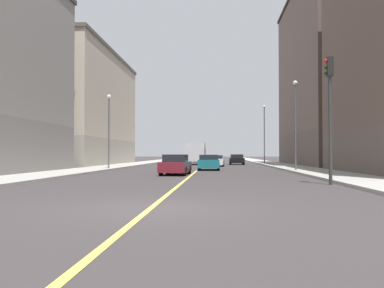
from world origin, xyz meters
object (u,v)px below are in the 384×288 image
traffic_light_left_near (330,102)px  car_black (237,160)px  building_right_midblock (75,109)px  car_silver (200,158)px  box_truck (196,153)px  car_maroon (176,165)px  street_lamp_left_near (295,116)px  car_teal (209,162)px  street_lamp_left_far (264,129)px  building_left_mid (337,76)px  car_white (216,161)px  street_lamp_right_near (109,123)px

traffic_light_left_near → car_black: size_ratio=1.43×
building_right_midblock → car_silver: building_right_midblock is taller
box_truck → car_black: bearing=0.2°
building_right_midblock → car_black: building_right_midblock is taller
car_silver → car_maroon: bearing=-89.7°
car_silver → box_truck: size_ratio=0.54×
street_lamp_left_near → car_teal: size_ratio=1.62×
building_right_midblock → street_lamp_left_near: building_right_midblock is taller
street_lamp_left_near → car_silver: street_lamp_left_near is taller
street_lamp_left_near → street_lamp_left_far: 22.15m
car_maroon → car_black: car_maroon is taller
car_silver → street_lamp_left_near: bearing=-76.0°
building_left_mid → car_black: building_left_mid is taller
car_white → box_truck: box_truck is taller
car_white → car_maroon: 19.29m
building_right_midblock → box_truck: (15.20, 3.77, -5.54)m
building_left_mid → car_silver: building_left_mid is taller
street_lamp_left_far → car_silver: 18.52m
building_right_midblock → traffic_light_left_near: 39.51m
building_left_mid → box_truck: size_ratio=3.32×
building_right_midblock → traffic_light_left_near: building_right_midblock is taller
street_lamp_left_far → car_teal: street_lamp_left_far is taller
building_left_mid → car_black: size_ratio=5.94×
car_maroon → car_black: bearing=78.6°
car_black → car_silver: size_ratio=1.04×
street_lamp_left_far → car_teal: size_ratio=1.75×
street_lamp_left_far → car_maroon: size_ratio=1.72×
car_black → car_silver: car_black is taller
car_maroon → car_teal: bearing=76.1°
street_lamp_left_near → street_lamp_right_near: 16.29m
street_lamp_left_far → car_silver: (-9.34, 15.44, -4.16)m
street_lamp_left_far → car_teal: 20.70m
building_right_midblock → street_lamp_right_near: building_right_midblock is taller
street_lamp_left_far → car_black: size_ratio=1.86×
traffic_light_left_near → car_black: traffic_light_left_near is taller
traffic_light_left_near → car_maroon: size_ratio=1.32×
car_white → car_black: 8.28m
box_truck → street_lamp_right_near: bearing=-110.4°
traffic_light_left_near → street_lamp_left_far: (1.02, 36.13, 0.94)m
street_lamp_left_far → car_teal: bearing=-110.2°
traffic_light_left_near → building_left_mid: bearing=73.5°
car_white → car_silver: 24.00m
car_white → box_truck: size_ratio=0.54×
car_white → street_lamp_left_far: bearing=52.4°
traffic_light_left_near → street_lamp_left_near: size_ratio=0.83×
car_maroon → car_silver: 42.94m
building_right_midblock → car_black: 21.91m
building_right_midblock → car_white: size_ratio=6.21×
building_left_mid → car_teal: 23.30m
car_teal → car_maroon: (-2.10, -8.46, -0.00)m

